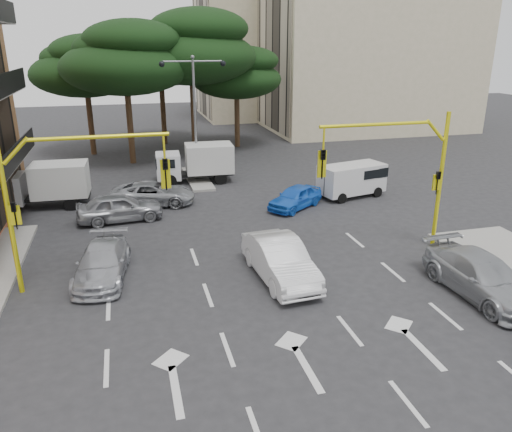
{
  "coord_description": "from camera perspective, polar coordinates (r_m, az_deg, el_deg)",
  "views": [
    {
      "loc": [
        -4.43,
        -16.1,
        8.78
      ],
      "look_at": [
        0.76,
        3.55,
        1.6
      ],
      "focal_mm": 35.0,
      "sensor_mm": 36.0,
      "label": 1
    }
  ],
  "objects": [
    {
      "name": "box_truck_b",
      "position": [
        32.73,
        -6.93,
        5.98
      ],
      "size": [
        5.11,
        2.38,
        2.46
      ],
      "primitive_type": null,
      "rotation": [
        0.0,
        0.0,
        1.51
      ],
      "color": "white",
      "rests_on": "ground"
    },
    {
      "name": "signal_mast_right",
      "position": [
        21.85,
        16.69,
        5.69
      ],
      "size": [
        5.79,
        0.37,
        6.0
      ],
      "color": "yellow",
      "rests_on": "ground"
    },
    {
      "name": "car_blue_compact",
      "position": [
        27.51,
        4.51,
        2.16
      ],
      "size": [
        3.83,
        3.37,
        1.25
      ],
      "primitive_type": "imported",
      "rotation": [
        0.0,
        0.0,
        -0.93
      ],
      "color": "blue",
      "rests_on": "ground"
    },
    {
      "name": "apartment_beige_near",
      "position": [
        53.93,
        12.85,
        19.62
      ],
      "size": [
        20.2,
        12.15,
        18.7
      ],
      "color": "#C2B991",
      "rests_on": "ground"
    },
    {
      "name": "car_white_hatch",
      "position": [
        19.3,
        2.76,
        -5.02
      ],
      "size": [
        2.01,
        4.91,
        1.58
      ],
      "primitive_type": "imported",
      "rotation": [
        0.0,
        0.0,
        0.07
      ],
      "color": "white",
      "rests_on": "ground"
    },
    {
      "name": "pine_center",
      "position": [
        40.44,
        -7.37,
        18.63
      ],
      "size": [
        9.98,
        9.98,
        11.16
      ],
      "color": "#382616",
      "rests_on": "ground"
    },
    {
      "name": "ground",
      "position": [
        18.87,
        0.53,
        -8.27
      ],
      "size": [
        120.0,
        120.0,
        0.0
      ],
      "primitive_type": "plane",
      "color": "#28282B",
      "rests_on": "ground"
    },
    {
      "name": "car_silver_parked",
      "position": [
        19.86,
        24.41,
        -6.3
      ],
      "size": [
        2.3,
        5.17,
        1.47
      ],
      "primitive_type": "imported",
      "rotation": [
        0.0,
        0.0,
        0.05
      ],
      "color": "#9DA0A5",
      "rests_on": "ground"
    },
    {
      "name": "signal_mast_left",
      "position": [
        18.9,
        -21.49,
        3.06
      ],
      "size": [
        5.79,
        0.37,
        6.0
      ],
      "color": "yellow",
      "rests_on": "ground"
    },
    {
      "name": "car_silver_wagon",
      "position": [
        20.28,
        -17.16,
        -5.11
      ],
      "size": [
        2.39,
        4.67,
        1.3
      ],
      "primitive_type": "imported",
      "rotation": [
        0.0,
        0.0,
        -0.13
      ],
      "color": "#AEB0B6",
      "rests_on": "ground"
    },
    {
      "name": "pine_left_near",
      "position": [
        38.08,
        -14.71,
        17.1
      ],
      "size": [
        9.15,
        9.15,
        10.23
      ],
      "color": "#382616",
      "rests_on": "ground"
    },
    {
      "name": "car_silver_cross_b",
      "position": [
        26.37,
        -15.3,
        0.97
      ],
      "size": [
        4.42,
        2.09,
        1.46
      ],
      "primitive_type": "imported",
      "rotation": [
        0.0,
        0.0,
        1.66
      ],
      "color": "#93959B",
      "rests_on": "ground"
    },
    {
      "name": "apartment_beige_far",
      "position": [
        62.57,
        1.43,
        19.07
      ],
      "size": [
        16.2,
        12.15,
        16.7
      ],
      "color": "#C2B991",
      "rests_on": "ground"
    },
    {
      "name": "pine_back",
      "position": [
        45.21,
        -10.87,
        17.65
      ],
      "size": [
        9.15,
        9.15,
        10.23
      ],
      "color": "#382616",
      "rests_on": "ground"
    },
    {
      "name": "car_silver_cross_a",
      "position": [
        28.63,
        -11.68,
        2.54
      ],
      "size": [
        4.96,
        3.0,
        1.29
      ],
      "primitive_type": "imported",
      "rotation": [
        0.0,
        0.0,
        1.37
      ],
      "color": "#9FA1A7",
      "rests_on": "ground"
    },
    {
      "name": "pine_left_far",
      "position": [
        42.18,
        -18.94,
        15.93
      ],
      "size": [
        8.32,
        8.32,
        9.3
      ],
      "color": "#382616",
      "rests_on": "ground"
    },
    {
      "name": "street_lamp_center",
      "position": [
        32.58,
        -7.08,
        13.41
      ],
      "size": [
        4.16,
        0.36,
        7.77
      ],
      "color": "slate",
      "rests_on": "median_strip"
    },
    {
      "name": "median_strip",
      "position": [
        33.56,
        -6.71,
        4.29
      ],
      "size": [
        1.4,
        6.0,
        0.15
      ],
      "primitive_type": "cube",
      "color": "gray",
      "rests_on": "ground"
    },
    {
      "name": "van_white",
      "position": [
        29.98,
        10.87,
        4.02
      ],
      "size": [
        4.21,
        2.61,
        1.95
      ],
      "primitive_type": null,
      "rotation": [
        0.0,
        0.0,
        -1.34
      ],
      "color": "silver",
      "rests_on": "ground"
    },
    {
      "name": "box_truck_a",
      "position": [
        29.85,
        -23.09,
        3.19
      ],
      "size": [
        5.02,
        2.29,
        2.43
      ],
      "primitive_type": null,
      "rotation": [
        0.0,
        0.0,
        1.53
      ],
      "color": "silver",
      "rests_on": "ground"
    },
    {
      "name": "pine_right",
      "position": [
        43.19,
        -2.15,
        16.05
      ],
      "size": [
        7.49,
        7.49,
        8.37
      ],
      "color": "#382616",
      "rests_on": "ground"
    }
  ]
}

